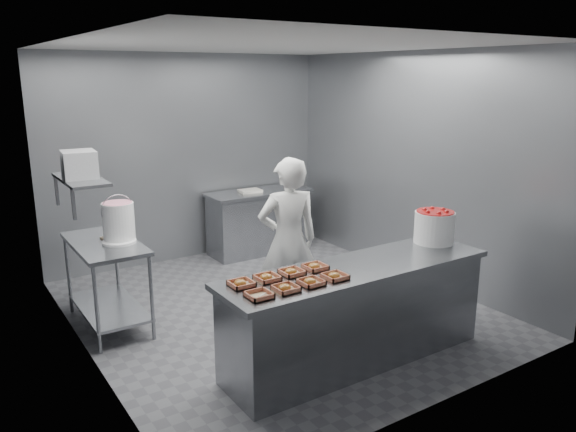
# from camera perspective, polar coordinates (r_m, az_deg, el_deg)

# --- Properties ---
(floor) EXTENTS (4.50, 4.50, 0.00)m
(floor) POSITION_cam_1_polar(r_m,az_deg,el_deg) (6.30, -1.19, -9.41)
(floor) COLOR #4C4C51
(floor) RESTS_ON ground
(ceiling) EXTENTS (4.50, 4.50, 0.00)m
(ceiling) POSITION_cam_1_polar(r_m,az_deg,el_deg) (5.77, -1.34, 16.96)
(ceiling) COLOR white
(ceiling) RESTS_ON wall_back
(wall_back) EXTENTS (4.00, 0.04, 2.80)m
(wall_back) POSITION_cam_1_polar(r_m,az_deg,el_deg) (7.85, -10.06, 5.79)
(wall_back) COLOR slate
(wall_back) RESTS_ON ground
(wall_left) EXTENTS (0.04, 4.50, 2.80)m
(wall_left) POSITION_cam_1_polar(r_m,az_deg,el_deg) (5.13, -20.56, 0.62)
(wall_left) COLOR slate
(wall_left) RESTS_ON ground
(wall_right) EXTENTS (0.04, 4.50, 2.80)m
(wall_right) POSITION_cam_1_polar(r_m,az_deg,el_deg) (7.12, 12.55, 4.82)
(wall_right) COLOR slate
(wall_right) RESTS_ON ground
(service_counter) EXTENTS (2.60, 0.70, 0.90)m
(service_counter) POSITION_cam_1_polar(r_m,az_deg,el_deg) (5.12, 6.97, -9.78)
(service_counter) COLOR slate
(service_counter) RESTS_ON ground
(prep_table) EXTENTS (0.60, 1.20, 0.90)m
(prep_table) POSITION_cam_1_polar(r_m,az_deg,el_deg) (5.99, -17.95, -5.32)
(prep_table) COLOR slate
(prep_table) RESTS_ON ground
(back_counter) EXTENTS (1.50, 0.60, 0.90)m
(back_counter) POSITION_cam_1_polar(r_m,az_deg,el_deg) (8.13, -2.96, -0.54)
(back_counter) COLOR slate
(back_counter) RESTS_ON ground
(wall_shelf) EXTENTS (0.35, 0.90, 0.03)m
(wall_shelf) POSITION_cam_1_polar(r_m,az_deg,el_deg) (5.71, -20.32, 3.51)
(wall_shelf) COLOR slate
(wall_shelf) RESTS_ON wall_left
(tray_0) EXTENTS (0.19, 0.18, 0.04)m
(tray_0) POSITION_cam_1_polar(r_m,az_deg,el_deg) (4.25, -2.96, -8.01)
(tray_0) COLOR tan
(tray_0) RESTS_ON service_counter
(tray_1) EXTENTS (0.19, 0.18, 0.06)m
(tray_1) POSITION_cam_1_polar(r_m,az_deg,el_deg) (4.36, -0.26, -7.34)
(tray_1) COLOR tan
(tray_1) RESTS_ON service_counter
(tray_2) EXTENTS (0.19, 0.18, 0.06)m
(tray_2) POSITION_cam_1_polar(r_m,az_deg,el_deg) (4.49, 2.33, -6.71)
(tray_2) COLOR tan
(tray_2) RESTS_ON service_counter
(tray_3) EXTENTS (0.19, 0.18, 0.06)m
(tray_3) POSITION_cam_1_polar(r_m,az_deg,el_deg) (4.62, 4.76, -6.11)
(tray_3) COLOR tan
(tray_3) RESTS_ON service_counter
(tray_4) EXTENTS (0.19, 0.18, 0.06)m
(tray_4) POSITION_cam_1_polar(r_m,az_deg,el_deg) (4.47, -4.80, -6.84)
(tray_4) COLOR tan
(tray_4) RESTS_ON service_counter
(tray_5) EXTENTS (0.19, 0.18, 0.06)m
(tray_5) POSITION_cam_1_polar(r_m,az_deg,el_deg) (4.58, -2.15, -6.27)
(tray_5) COLOR tan
(tray_5) RESTS_ON service_counter
(tray_6) EXTENTS (0.19, 0.18, 0.06)m
(tray_6) POSITION_cam_1_polar(r_m,az_deg,el_deg) (4.70, 0.37, -5.71)
(tray_6) COLOR tan
(tray_6) RESTS_ON service_counter
(tray_7) EXTENTS (0.19, 0.18, 0.06)m
(tray_7) POSITION_cam_1_polar(r_m,az_deg,el_deg) (4.83, 2.75, -5.17)
(tray_7) COLOR tan
(tray_7) RESTS_ON service_counter
(worker) EXTENTS (0.72, 0.56, 1.73)m
(worker) POSITION_cam_1_polar(r_m,az_deg,el_deg) (5.74, 0.02, -2.56)
(worker) COLOR silver
(worker) RESTS_ON ground
(strawberry_tub) EXTENTS (0.39, 0.39, 0.32)m
(strawberry_tub) POSITION_cam_1_polar(r_m,az_deg,el_deg) (5.72, 14.65, -0.98)
(strawberry_tub) COLOR white
(strawberry_tub) RESTS_ON service_counter
(glaze_bucket) EXTENTS (0.33, 0.31, 0.48)m
(glaze_bucket) POSITION_cam_1_polar(r_m,az_deg,el_deg) (5.81, -16.83, -0.51)
(glaze_bucket) COLOR white
(glaze_bucket) RESTS_ON prep_table
(bucket_lid) EXTENTS (0.36, 0.36, 0.03)m
(bucket_lid) POSITION_cam_1_polar(r_m,az_deg,el_deg) (5.81, -16.77, -2.51)
(bucket_lid) COLOR white
(bucket_lid) RESTS_ON prep_table
(rag) EXTENTS (0.14, 0.12, 0.02)m
(rag) POSITION_cam_1_polar(r_m,az_deg,el_deg) (5.99, -17.83, -2.13)
(rag) COLOR #CCB28C
(rag) RESTS_ON prep_table
(appliance) EXTENTS (0.33, 0.37, 0.26)m
(appliance) POSITION_cam_1_polar(r_m,az_deg,el_deg) (5.69, -20.45, 4.94)
(appliance) COLOR gray
(appliance) RESTS_ON wall_shelf
(paper_stack) EXTENTS (0.32, 0.25, 0.04)m
(paper_stack) POSITION_cam_1_polar(r_m,az_deg,el_deg) (7.95, -3.86, 2.56)
(paper_stack) COLOR silver
(paper_stack) RESTS_ON back_counter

